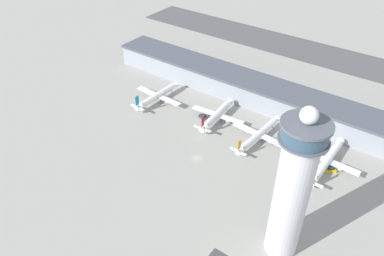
# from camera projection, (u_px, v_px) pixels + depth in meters

# --- Properties ---
(ground_plane) EXTENTS (1000.00, 1000.00, 0.00)m
(ground_plane) POSITION_uv_depth(u_px,v_px,m) (197.00, 158.00, 204.83)
(ground_plane) COLOR #9E9B93
(terminal_building) EXTENTS (225.35, 25.00, 15.71)m
(terminal_building) POSITION_uv_depth(u_px,v_px,m) (259.00, 92.00, 245.58)
(terminal_building) COLOR #9399A3
(terminal_building) RESTS_ON ground
(runway_strip) EXTENTS (338.02, 44.00, 0.01)m
(runway_strip) POSITION_uv_depth(u_px,v_px,m) (313.00, 52.00, 313.64)
(runway_strip) COLOR #515154
(runway_strip) RESTS_ON ground
(control_tower) EXTENTS (17.42, 17.42, 70.75)m
(control_tower) POSITION_uv_depth(u_px,v_px,m) (292.00, 189.00, 138.28)
(control_tower) COLOR silver
(control_tower) RESTS_ON ground
(airplane_gate_alpha) EXTENTS (36.54, 39.39, 12.90)m
(airplane_gate_alpha) POSITION_uv_depth(u_px,v_px,m) (157.00, 96.00, 248.91)
(airplane_gate_alpha) COLOR white
(airplane_gate_alpha) RESTS_ON ground
(airplane_gate_bravo) EXTENTS (35.44, 37.64, 13.27)m
(airplane_gate_bravo) POSITION_uv_depth(u_px,v_px,m) (217.00, 115.00, 230.88)
(airplane_gate_bravo) COLOR white
(airplane_gate_bravo) RESTS_ON ground
(airplane_gate_charlie) EXTENTS (34.75, 42.78, 12.21)m
(airplane_gate_charlie) POSITION_uv_depth(u_px,v_px,m) (259.00, 135.00, 214.56)
(airplane_gate_charlie) COLOR white
(airplane_gate_charlie) RESTS_ON ground
(airplane_gate_delta) EXTENTS (34.18, 42.81, 13.33)m
(airplane_gate_delta) POSITION_uv_depth(u_px,v_px,m) (327.00, 161.00, 196.10)
(airplane_gate_delta) COLOR white
(airplane_gate_delta) RESTS_ON ground
(service_truck_catering) EXTENTS (6.19, 3.29, 2.67)m
(service_truck_catering) POSITION_uv_depth(u_px,v_px,m) (297.00, 168.00, 197.01)
(service_truck_catering) COLOR black
(service_truck_catering) RESTS_ON ground
(service_truck_fuel) EXTENTS (7.73, 6.12, 3.12)m
(service_truck_fuel) POSITION_uv_depth(u_px,v_px,m) (329.00, 170.00, 195.54)
(service_truck_fuel) COLOR black
(service_truck_fuel) RESTS_ON ground
(service_truck_baggage) EXTENTS (8.39, 4.51, 3.09)m
(service_truck_baggage) POSITION_uv_depth(u_px,v_px,m) (204.00, 118.00, 234.13)
(service_truck_baggage) COLOR black
(service_truck_baggage) RESTS_ON ground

